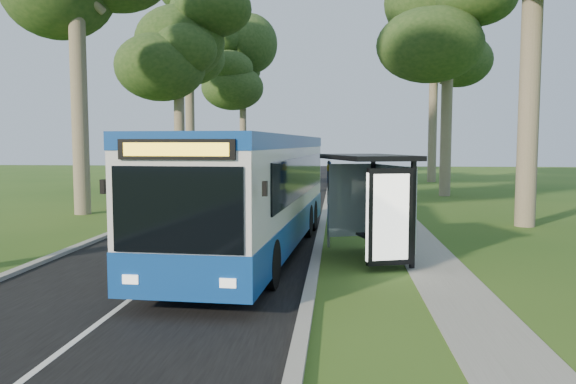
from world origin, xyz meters
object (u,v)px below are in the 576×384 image
object	(u,v)px
bus	(254,193)
bus_shelter	(375,187)
litter_bin	(362,214)
car_white	(215,175)
car_silver	(227,168)
bus_stop_sign	(329,194)

from	to	relation	value
bus	bus_shelter	distance (m)	3.43
litter_bin	car_white	distance (m)	21.67
car_silver	bus_stop_sign	bearing A→B (deg)	-95.66
bus	car_silver	world-z (taller)	bus
bus_stop_sign	litter_bin	distance (m)	4.08
litter_bin	car_silver	distance (m)	31.27
bus_shelter	car_silver	size ratio (longest dim) A/B	0.72
bus	car_white	world-z (taller)	bus
bus_stop_sign	bus	bearing A→B (deg)	-164.88
bus	car_white	bearing A→B (deg)	108.50
bus_stop_sign	litter_bin	bearing A→B (deg)	60.28
bus	bus_shelter	world-z (taller)	bus
bus_stop_sign	litter_bin	xyz separation A→B (m)	(1.16, 3.76, -1.08)
bus	litter_bin	xyz separation A→B (m)	(3.24, 4.85, -1.18)
car_silver	bus_shelter	bearing A→B (deg)	-94.77
bus	litter_bin	bearing A→B (deg)	59.88
car_silver	litter_bin	bearing A→B (deg)	-91.69
car_white	car_silver	xyz separation A→B (m)	(-1.13, 9.95, 0.02)
bus	litter_bin	world-z (taller)	bus
bus_shelter	car_silver	world-z (taller)	bus_shelter
bus	car_white	size ratio (longest dim) A/B	2.63
bus_stop_sign	car_white	xyz separation A→B (m)	(-8.54, 23.15, -0.79)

